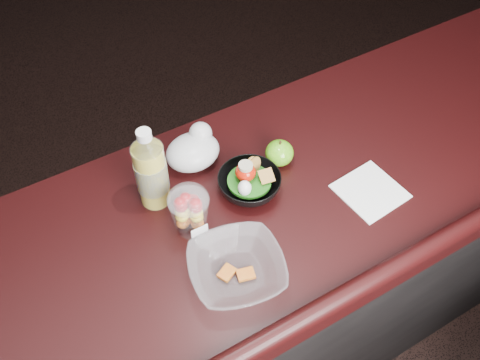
{
  "coord_description": "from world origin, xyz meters",
  "views": [
    {
      "loc": [
        -0.47,
        -0.44,
        2.15
      ],
      "look_at": [
        -0.03,
        0.32,
        1.1
      ],
      "focal_mm": 40.0,
      "sensor_mm": 36.0,
      "label": 1
    }
  ],
  "objects_px": {
    "lemonade_bottle": "(151,173)",
    "green_apple": "(279,153)",
    "fruit_cup": "(189,211)",
    "takeout_bowl": "(237,269)",
    "snack_bowl": "(249,183)"
  },
  "relations": [
    {
      "from": "lemonade_bottle",
      "to": "green_apple",
      "type": "xyz_separation_m",
      "value": [
        0.36,
        -0.05,
        -0.07
      ]
    },
    {
      "from": "lemonade_bottle",
      "to": "fruit_cup",
      "type": "height_order",
      "value": "lemonade_bottle"
    },
    {
      "from": "lemonade_bottle",
      "to": "green_apple",
      "type": "height_order",
      "value": "lemonade_bottle"
    },
    {
      "from": "green_apple",
      "to": "takeout_bowl",
      "type": "distance_m",
      "value": 0.38
    },
    {
      "from": "snack_bowl",
      "to": "takeout_bowl",
      "type": "height_order",
      "value": "snack_bowl"
    },
    {
      "from": "fruit_cup",
      "to": "green_apple",
      "type": "relative_size",
      "value": 1.78
    },
    {
      "from": "green_apple",
      "to": "lemonade_bottle",
      "type": "bearing_deg",
      "value": 171.42
    },
    {
      "from": "green_apple",
      "to": "takeout_bowl",
      "type": "xyz_separation_m",
      "value": [
        -0.29,
        -0.26,
        -0.01
      ]
    },
    {
      "from": "green_apple",
      "to": "snack_bowl",
      "type": "distance_m",
      "value": 0.14
    },
    {
      "from": "fruit_cup",
      "to": "takeout_bowl",
      "type": "xyz_separation_m",
      "value": [
        0.03,
        -0.18,
        -0.05
      ]
    },
    {
      "from": "fruit_cup",
      "to": "green_apple",
      "type": "bearing_deg",
      "value": 14.0
    },
    {
      "from": "fruit_cup",
      "to": "snack_bowl",
      "type": "xyz_separation_m",
      "value": [
        0.19,
        0.03,
        -0.04
      ]
    },
    {
      "from": "lemonade_bottle",
      "to": "fruit_cup",
      "type": "relative_size",
      "value": 1.72
    },
    {
      "from": "fruit_cup",
      "to": "takeout_bowl",
      "type": "height_order",
      "value": "fruit_cup"
    },
    {
      "from": "green_apple",
      "to": "fruit_cup",
      "type": "bearing_deg",
      "value": -166.0
    }
  ]
}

